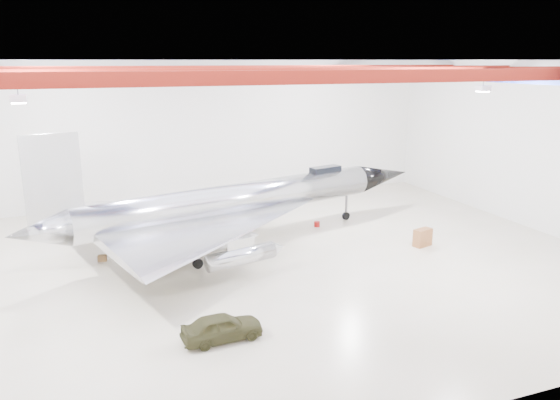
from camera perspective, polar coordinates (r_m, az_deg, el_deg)
name	(u,v)px	position (r m, az deg, el deg)	size (l,w,h in m)	color
floor	(246,265)	(30.49, -3.53, -6.75)	(40.00, 40.00, 0.00)	#BEB597
wall_back	(188,133)	(43.36, -9.57, 6.94)	(40.00, 40.00, 0.00)	silver
wall_right	(537,147)	(39.62, 25.27, 5.07)	(30.00, 30.00, 0.00)	silver
ceiling	(243,60)	(28.44, -3.88, 14.40)	(40.00, 40.00, 0.00)	#0A0F38
ceiling_structure	(243,74)	(28.45, -3.86, 13.04)	(39.50, 29.50, 1.08)	maroon
jet_aircraft	(236,204)	(33.27, -4.61, -0.46)	(27.33, 19.20, 7.56)	silver
jeep	(222,327)	(22.68, -6.08, -13.07)	(1.32, 3.29, 1.12)	#35341A
desk	(423,237)	(34.33, 14.68, -3.81)	(1.17, 0.59, 1.07)	brown
crate_ply	(102,258)	(32.48, -18.07, -5.80)	(0.47, 0.38, 0.33)	olive
toolbox_red	(219,219)	(38.49, -6.40, -2.00)	(0.51, 0.41, 0.36)	maroon
engine_drum	(231,247)	(32.63, -5.12, -4.97)	(0.44, 0.44, 0.40)	#59595B
crate_small	(113,241)	(35.38, -17.06, -4.09)	(0.43, 0.35, 0.30)	#59595B
tool_chest	(317,224)	(37.19, 3.88, -2.53)	(0.39, 0.39, 0.35)	maroon
oil_barrel	(199,236)	(35.12, -8.50, -3.69)	(0.50, 0.40, 0.35)	olive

